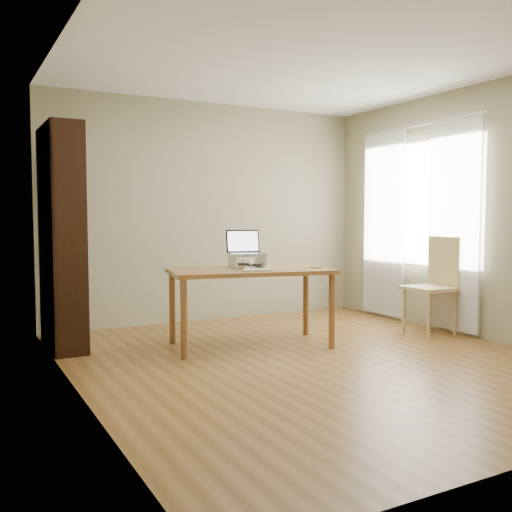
# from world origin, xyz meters

# --- Properties ---
(room) EXTENTS (4.04, 4.54, 2.64)m
(room) POSITION_xyz_m (0.03, 0.01, 1.30)
(room) COLOR brown
(room) RESTS_ON ground
(bookshelf) EXTENTS (0.30, 0.90, 2.10)m
(bookshelf) POSITION_xyz_m (-1.83, 1.55, 1.05)
(bookshelf) COLOR black
(bookshelf) RESTS_ON ground
(curtains) EXTENTS (0.03, 1.90, 2.25)m
(curtains) POSITION_xyz_m (1.92, 0.80, 1.17)
(curtains) COLOR white
(curtains) RESTS_ON ground
(desk) EXTENTS (1.65, 1.05, 0.75)m
(desk) POSITION_xyz_m (-0.24, 0.75, 0.66)
(desk) COLOR brown
(desk) RESTS_ON ground
(laptop_stand) EXTENTS (0.32, 0.25, 0.13)m
(laptop_stand) POSITION_xyz_m (-0.24, 0.83, 0.83)
(laptop_stand) COLOR silver
(laptop_stand) RESTS_ON desk
(laptop) EXTENTS (0.38, 0.34, 0.24)m
(laptop) POSITION_xyz_m (-0.24, 0.89, 0.94)
(laptop) COLOR silver
(laptop) RESTS_ON laptop_stand
(keyboard) EXTENTS (0.29, 0.20, 0.02)m
(keyboard) POSITION_xyz_m (-0.29, 0.53, 0.76)
(keyboard) COLOR silver
(keyboard) RESTS_ON desk
(coaster) EXTENTS (0.11, 0.11, 0.01)m
(coaster) POSITION_xyz_m (0.36, 0.54, 0.75)
(coaster) COLOR #53321C
(coaster) RESTS_ON desk
(cat) EXTENTS (0.26, 0.49, 0.16)m
(cat) POSITION_xyz_m (-0.27, 0.86, 0.82)
(cat) COLOR #494039
(cat) RESTS_ON desk
(chair) EXTENTS (0.46, 0.46, 1.04)m
(chair) POSITION_xyz_m (1.78, 0.36, 0.56)
(chair) COLOR tan
(chair) RESTS_ON ground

